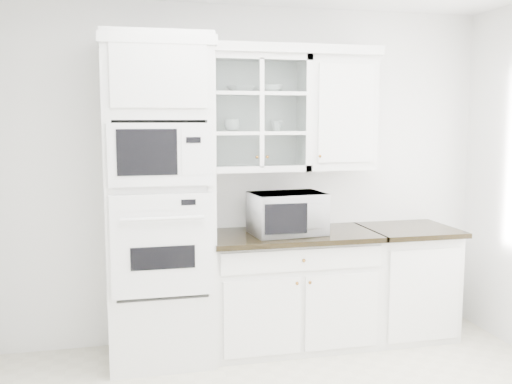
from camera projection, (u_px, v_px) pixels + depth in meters
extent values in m
cube|color=white|center=(249.00, 175.00, 4.66)|extent=(4.00, 0.02, 2.70)
cube|color=white|center=(159.00, 202.00, 4.20)|extent=(0.76, 0.65, 2.40)
cube|color=white|center=(163.00, 246.00, 3.91)|extent=(0.70, 0.03, 0.72)
cube|color=black|center=(163.00, 258.00, 3.91)|extent=(0.44, 0.01, 0.16)
cube|color=white|center=(161.00, 155.00, 3.83)|extent=(0.70, 0.03, 0.43)
cube|color=black|center=(147.00, 152.00, 3.79)|extent=(0.40, 0.01, 0.31)
cube|color=white|center=(291.00, 291.00, 4.55)|extent=(1.30, 0.60, 0.88)
cube|color=#2C240F|center=(293.00, 236.00, 4.46)|extent=(1.32, 0.67, 0.04)
cube|color=white|center=(405.00, 283.00, 4.78)|extent=(0.70, 0.60, 0.88)
cube|color=#2C240F|center=(409.00, 230.00, 4.69)|extent=(0.72, 0.67, 0.04)
cube|color=white|center=(257.00, 113.00, 4.45)|extent=(0.80, 0.33, 0.90)
cube|color=white|center=(257.00, 133.00, 4.47)|extent=(0.74, 0.29, 0.02)
cube|color=white|center=(257.00, 94.00, 4.43)|extent=(0.74, 0.29, 0.02)
cube|color=white|center=(338.00, 114.00, 4.60)|extent=(0.55, 0.33, 0.90)
cube|color=white|center=(244.00, 49.00, 4.34)|extent=(2.14, 0.38, 0.07)
imported|color=white|center=(287.00, 213.00, 4.43)|extent=(0.60, 0.51, 0.32)
imported|color=white|center=(241.00, 89.00, 4.38)|extent=(0.25, 0.25, 0.05)
imported|color=white|center=(271.00, 89.00, 4.46)|extent=(0.21, 0.21, 0.06)
imported|color=white|center=(232.00, 125.00, 4.43)|extent=(0.15, 0.15, 0.10)
imported|color=white|center=(276.00, 126.00, 4.51)|extent=(0.10, 0.10, 0.08)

